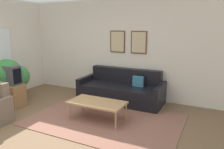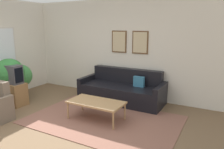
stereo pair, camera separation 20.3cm
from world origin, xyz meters
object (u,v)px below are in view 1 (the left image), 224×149
at_px(coffee_table, 97,103).
at_px(potted_plant_tall, 7,75).
at_px(tv, 8,75).
at_px(couch, 121,90).

distance_m(coffee_table, potted_plant_tall, 2.59).
bearing_deg(tv, potted_plant_tall, 146.59).
bearing_deg(tv, coffee_table, 5.56).
bearing_deg(couch, potted_plant_tall, -150.25).
relative_size(coffee_table, tv, 1.77).
bearing_deg(couch, tv, -146.87).
distance_m(couch, potted_plant_tall, 2.96).
height_order(couch, coffee_table, couch).
height_order(couch, tv, tv).
height_order(coffee_table, potted_plant_tall, potted_plant_tall).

